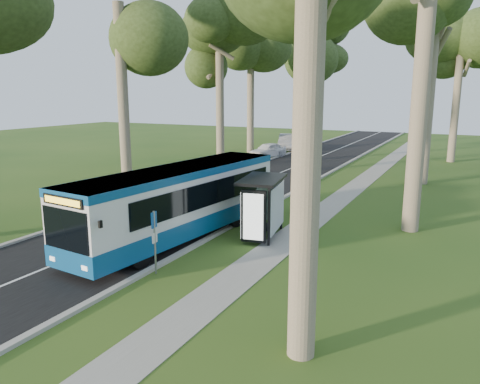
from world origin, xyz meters
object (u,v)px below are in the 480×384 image
Objects in this scene: car_white at (268,150)px; car_silver at (288,142)px; bus at (180,202)px; bus_stop_sign at (154,234)px; bus_shelter at (261,198)px; litter_bin at (295,205)px.

car_white is 0.78× the size of car_silver.
bus reaches higher than car_silver.
car_white is 6.09m from car_silver.
bus_shelter is at bearing 67.02° from bus_stop_sign.
bus_stop_sign is 35.85m from car_silver.
bus is at bearing -57.34° from car_white.
bus_stop_sign is 0.43× the size of car_silver.
bus_stop_sign is 0.55× the size of car_white.
bus_stop_sign is at bearing -98.63° from litter_bin.
bus reaches higher than bus_shelter.
litter_bin is 0.23× the size of car_white.
bus_stop_sign reaches higher than litter_bin.
bus is at bearing 106.23° from bus_stop_sign.
car_silver is (-9.97, 24.95, 0.38)m from litter_bin.
bus is 3.46m from bus_shelter.
car_silver is at bearing 108.51° from bus.
litter_bin is (1.50, 9.88, -0.93)m from bus_stop_sign.
bus_shelter reaches higher than bus_stop_sign.
car_silver is at bearing 98.27° from bus_stop_sign.
bus_shelter reaches higher than litter_bin.
bus_shelter is 0.79× the size of car_white.
litter_bin is (-0.15, 4.68, -1.34)m from bus_shelter.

